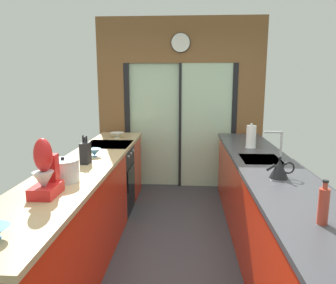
# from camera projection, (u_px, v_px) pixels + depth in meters

# --- Properties ---
(ground_plane) EXTENTS (5.04, 7.60, 0.02)m
(ground_plane) POSITION_uv_depth(u_px,v_px,m) (176.00, 236.00, 3.65)
(ground_plane) COLOR #38383D
(back_wall_unit) EXTENTS (2.64, 0.12, 2.70)m
(back_wall_unit) POSITION_uv_depth(u_px,v_px,m) (180.00, 94.00, 5.13)
(back_wall_unit) COLOR brown
(back_wall_unit) RESTS_ON ground_plane
(left_counter_run) EXTENTS (0.62, 3.80, 0.92)m
(left_counter_run) POSITION_uv_depth(u_px,v_px,m) (82.00, 212.00, 3.16)
(left_counter_run) COLOR red
(left_counter_run) RESTS_ON ground_plane
(right_counter_run) EXTENTS (0.62, 3.80, 0.92)m
(right_counter_run) POSITION_uv_depth(u_px,v_px,m) (266.00, 209.00, 3.22)
(right_counter_run) COLOR red
(right_counter_run) RESTS_ON ground_plane
(sink_faucet) EXTENTS (0.19, 0.02, 0.30)m
(sink_faucet) POSITION_uv_depth(u_px,v_px,m) (278.00, 141.00, 3.33)
(sink_faucet) COLOR #B7BABC
(sink_faucet) RESTS_ON right_counter_run
(oven_range) EXTENTS (0.60, 0.60, 0.92)m
(oven_range) POSITION_uv_depth(u_px,v_px,m) (109.00, 178.00, 4.26)
(oven_range) COLOR black
(oven_range) RESTS_ON ground_plane
(mixing_bowl_mid) EXTENTS (0.15, 0.15, 0.08)m
(mixing_bowl_mid) POSITION_uv_depth(u_px,v_px,m) (94.00, 152.00, 3.49)
(mixing_bowl_mid) COLOR teal
(mixing_bowl_mid) RESTS_ON left_counter_run
(mixing_bowl_far) EXTENTS (0.21, 0.21, 0.08)m
(mixing_bowl_far) POSITION_uv_depth(u_px,v_px,m) (117.00, 135.00, 4.62)
(mixing_bowl_far) COLOR silver
(mixing_bowl_far) RESTS_ON left_counter_run
(knife_block) EXTENTS (0.08, 0.14, 0.28)m
(knife_block) POSITION_uv_depth(u_px,v_px,m) (85.00, 153.00, 3.18)
(knife_block) COLOR black
(knife_block) RESTS_ON left_counter_run
(stand_mixer) EXTENTS (0.17, 0.27, 0.42)m
(stand_mixer) POSITION_uv_depth(u_px,v_px,m) (45.00, 174.00, 2.28)
(stand_mixer) COLOR red
(stand_mixer) RESTS_ON left_counter_run
(stock_pot) EXTENTS (0.26, 0.26, 0.21)m
(stock_pot) POSITION_uv_depth(u_px,v_px,m) (63.00, 171.00, 2.61)
(stock_pot) COLOR #B7BABC
(stock_pot) RESTS_ON left_counter_run
(kettle) EXTENTS (0.24, 0.16, 0.19)m
(kettle) POSITION_uv_depth(u_px,v_px,m) (279.00, 169.00, 2.71)
(kettle) COLOR black
(kettle) RESTS_ON right_counter_run
(soap_bottle) EXTENTS (0.06, 0.06, 0.26)m
(soap_bottle) POSITION_uv_depth(u_px,v_px,m) (323.00, 205.00, 1.83)
(soap_bottle) COLOR #B23D2D
(soap_bottle) RESTS_ON right_counter_run
(paper_towel_roll) EXTENTS (0.13, 0.13, 0.30)m
(paper_towel_roll) POSITION_uv_depth(u_px,v_px,m) (251.00, 137.00, 3.90)
(paper_towel_roll) COLOR #B7BABC
(paper_towel_roll) RESTS_ON right_counter_run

